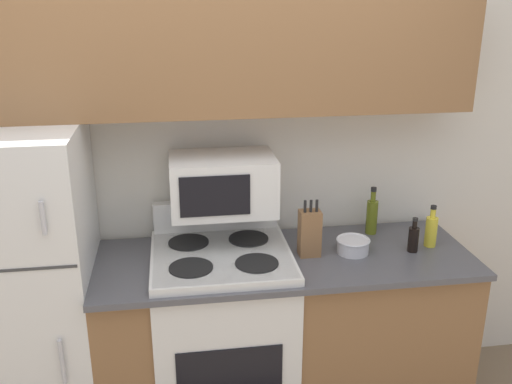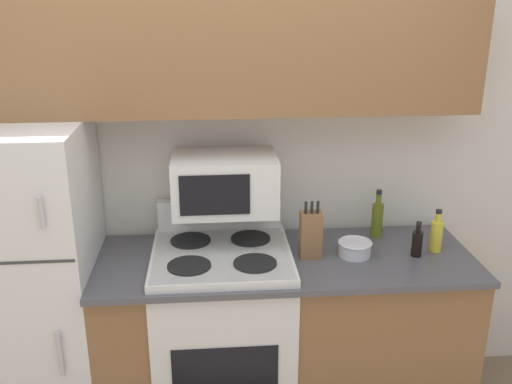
{
  "view_description": "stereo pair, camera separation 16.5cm",
  "coord_description": "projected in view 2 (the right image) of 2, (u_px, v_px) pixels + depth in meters",
  "views": [
    {
      "loc": [
        -0.2,
        -2.19,
        2.15
      ],
      "look_at": [
        0.17,
        0.29,
        1.27
      ],
      "focal_mm": 40.0,
      "sensor_mm": 36.0,
      "label": 1
    },
    {
      "loc": [
        -0.04,
        -2.21,
        2.15
      ],
      "look_at": [
        0.17,
        0.29,
        1.27
      ],
      "focal_mm": 40.0,
      "sensor_mm": 36.0,
      "label": 2
    }
  ],
  "objects": [
    {
      "name": "bowl",
      "position": [
        355.0,
        248.0,
        2.8
      ],
      "size": [
        0.17,
        0.17,
        0.08
      ],
      "color": "silver",
      "rests_on": "lower_cabinets"
    },
    {
      "name": "knife_block",
      "position": [
        311.0,
        234.0,
        2.77
      ],
      "size": [
        0.1,
        0.09,
        0.29
      ],
      "color": "brown",
      "rests_on": "lower_cabinets"
    },
    {
      "name": "microwave",
      "position": [
        225.0,
        183.0,
        2.8
      ],
      "size": [
        0.51,
        0.35,
        0.28
      ],
      "color": "silver",
      "rests_on": "stove"
    },
    {
      "name": "upper_cabinets",
      "position": [
        215.0,
        52.0,
        2.65
      ],
      "size": [
        2.5,
        0.31,
        0.57
      ],
      "color": "brown",
      "rests_on": "refrigerator"
    },
    {
      "name": "bottle_olive_oil",
      "position": [
        377.0,
        218.0,
        3.01
      ],
      "size": [
        0.06,
        0.06,
        0.26
      ],
      "color": "#5B6619",
      "rests_on": "lower_cabinets"
    },
    {
      "name": "wall_back",
      "position": [
        217.0,
        166.0,
        3.02
      ],
      "size": [
        8.0,
        0.05,
        2.55
      ],
      "color": "silver",
      "rests_on": "ground_plane"
    },
    {
      "name": "stove",
      "position": [
        223.0,
        334.0,
        2.92
      ],
      "size": [
        0.68,
        0.66,
        1.12
      ],
      "color": "silver",
      "rests_on": "ground_plane"
    },
    {
      "name": "bottle_soy_sauce",
      "position": [
        417.0,
        243.0,
        2.79
      ],
      "size": [
        0.05,
        0.05,
        0.18
      ],
      "color": "black",
      "rests_on": "lower_cabinets"
    },
    {
      "name": "lower_cabinets",
      "position": [
        284.0,
        335.0,
        2.97
      ],
      "size": [
        1.85,
        0.68,
        0.92
      ],
      "color": "brown",
      "rests_on": "ground_plane"
    },
    {
      "name": "bottle_cooking_spray",
      "position": [
        436.0,
        235.0,
        2.84
      ],
      "size": [
        0.06,
        0.06,
        0.22
      ],
      "color": "gold",
      "rests_on": "lower_cabinets"
    },
    {
      "name": "refrigerator",
      "position": [
        30.0,
        286.0,
        2.76
      ],
      "size": [
        0.65,
        0.68,
        1.6
      ],
      "color": "silver",
      "rests_on": "ground_plane"
    }
  ]
}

